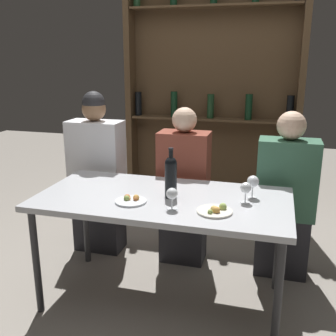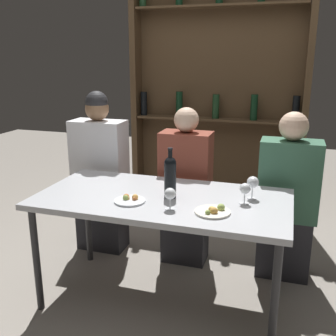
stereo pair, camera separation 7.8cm
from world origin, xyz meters
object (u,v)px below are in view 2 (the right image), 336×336
food_plate_0 (213,211)px  seated_person_left (100,177)px  wine_glass_2 (253,183)px  seated_person_center (185,192)px  seated_person_right (287,203)px  food_plate_1 (130,200)px  wine_glass_1 (245,189)px  wine_glass_0 (170,194)px  wine_bottle (170,175)px

food_plate_0 → seated_person_left: size_ratio=0.15×
wine_glass_2 → food_plate_0: wine_glass_2 is taller
seated_person_center → seated_person_right: bearing=-0.0°
food_plate_0 → food_plate_1: 0.51m
wine_glass_1 → seated_person_right: seated_person_right is taller
wine_glass_1 → seated_person_right: bearing=65.4°
wine_glass_1 → food_plate_0: (-0.14, -0.20, -0.08)m
wine_glass_0 → wine_glass_1: same height
wine_glass_2 → food_plate_1: bearing=-158.5°
wine_glass_1 → wine_glass_2: (0.03, 0.10, 0.01)m
wine_glass_0 → seated_person_right: seated_person_right is taller
seated_person_center → seated_person_right: 0.74m
wine_glass_2 → wine_glass_1: bearing=-108.7°
wine_glass_0 → seated_person_left: bearing=137.6°
wine_glass_0 → seated_person_right: bearing=49.8°
seated_person_right → seated_person_left: bearing=180.0°
wine_glass_1 → seated_person_center: seated_person_center is taller
wine_bottle → seated_person_right: 0.94m
wine_bottle → food_plate_0: 0.37m
seated_person_center → wine_bottle: bearing=-84.5°
wine_glass_0 → seated_person_right: (0.63, 0.75, -0.25)m
food_plate_0 → wine_bottle: bearing=151.1°
food_plate_1 → wine_glass_1: bearing=14.7°
food_plate_0 → food_plate_1: bearing=177.0°
wine_bottle → seated_person_center: seated_person_center is taller
wine_glass_1 → seated_person_right: (0.24, 0.53, -0.25)m
wine_glass_0 → seated_person_center: (-0.11, 0.75, -0.25)m
wine_bottle → wine_glass_0: bearing=-72.7°
wine_bottle → food_plate_1: bearing=-145.9°
seated_person_left → seated_person_center: size_ratio=1.08×
wine_glass_1 → seated_person_center: (-0.50, 0.53, -0.25)m
wine_glass_1 → seated_person_left: seated_person_left is taller
wine_bottle → wine_glass_1: (0.45, 0.03, -0.05)m
wine_glass_0 → wine_glass_2: 0.53m
seated_person_left → seated_person_right: bearing=-0.0°
wine_glass_0 → seated_person_center: bearing=98.4°
wine_glass_2 → food_plate_0: 0.36m
food_plate_0 → seated_person_right: seated_person_right is taller
food_plate_1 → seated_person_center: bearing=77.7°
seated_person_center → food_plate_0: bearing=-64.1°
wine_glass_0 → wine_glass_1: size_ratio=1.01×
wine_glass_0 → food_plate_1: bearing=170.6°
wine_glass_0 → food_plate_0: size_ratio=0.63×
wine_bottle → wine_glass_1: wine_bottle is taller
wine_bottle → seated_person_center: (-0.05, 0.56, -0.30)m
seated_person_center → wine_glass_0: bearing=-81.6°
food_plate_0 → seated_person_right: bearing=62.0°
wine_glass_2 → food_plate_0: bearing=-121.0°
wine_bottle → seated_person_left: (-0.76, 0.56, -0.25)m
food_plate_0 → seated_person_right: (0.39, 0.73, -0.17)m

